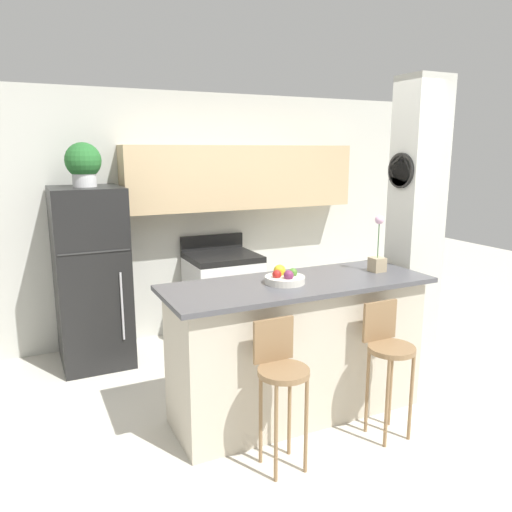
% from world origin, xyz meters
% --- Properties ---
extents(ground_plane, '(14.00, 14.00, 0.00)m').
position_xyz_m(ground_plane, '(0.00, 0.00, 0.00)').
color(ground_plane, beige).
extents(wall_back, '(5.60, 0.38, 2.55)m').
position_xyz_m(wall_back, '(0.15, 1.99, 1.44)').
color(wall_back, silver).
rests_on(wall_back, ground_plane).
extents(pillar_right, '(0.38, 0.32, 2.55)m').
position_xyz_m(pillar_right, '(1.21, 0.15, 1.28)').
color(pillar_right, silver).
rests_on(pillar_right, ground_plane).
extents(counter_bar, '(1.98, 0.72, 1.04)m').
position_xyz_m(counter_bar, '(0.00, 0.00, 0.52)').
color(counter_bar, beige).
rests_on(counter_bar, ground_plane).
extents(refrigerator, '(0.62, 0.72, 1.65)m').
position_xyz_m(refrigerator, '(-1.23, 1.65, 0.82)').
color(refrigerator, black).
rests_on(refrigerator, ground_plane).
extents(stove_range, '(0.70, 0.65, 1.07)m').
position_xyz_m(stove_range, '(0.08, 1.69, 0.46)').
color(stove_range, white).
rests_on(stove_range, ground_plane).
extents(bar_stool_left, '(0.32, 0.32, 0.95)m').
position_xyz_m(bar_stool_left, '(-0.42, -0.52, 0.62)').
color(bar_stool_left, olive).
rests_on(bar_stool_left, ground_plane).
extents(bar_stool_right, '(0.32, 0.32, 0.95)m').
position_xyz_m(bar_stool_right, '(0.42, -0.52, 0.62)').
color(bar_stool_right, olive).
rests_on(bar_stool_right, ground_plane).
extents(potted_plant_on_fridge, '(0.31, 0.31, 0.39)m').
position_xyz_m(potted_plant_on_fridge, '(-1.23, 1.65, 1.86)').
color(potted_plant_on_fridge, silver).
rests_on(potted_plant_on_fridge, refrigerator).
extents(orchid_vase, '(0.11, 0.11, 0.44)m').
position_xyz_m(orchid_vase, '(0.71, -0.00, 1.17)').
color(orchid_vase, tan).
rests_on(orchid_vase, counter_bar).
extents(fruit_bowl, '(0.29, 0.29, 0.12)m').
position_xyz_m(fruit_bowl, '(-0.11, 0.00, 1.07)').
color(fruit_bowl, silver).
rests_on(fruit_bowl, counter_bar).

